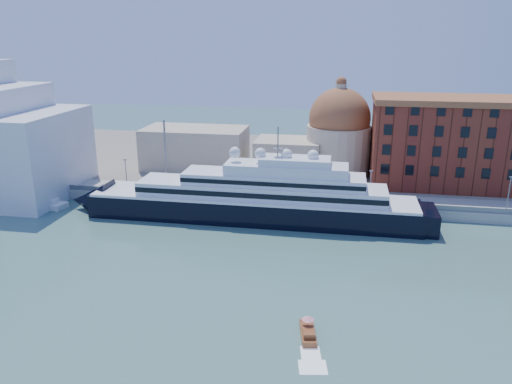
# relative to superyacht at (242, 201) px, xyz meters

# --- Properties ---
(ground) EXTENTS (400.00, 400.00, 0.00)m
(ground) POSITION_rel_superyacht_xyz_m (-1.36, -23.00, -4.34)
(ground) COLOR #365E58
(ground) RESTS_ON ground
(quay) EXTENTS (180.00, 10.00, 2.50)m
(quay) POSITION_rel_superyacht_xyz_m (-1.36, 11.00, -3.09)
(quay) COLOR gray
(quay) RESTS_ON ground
(land) EXTENTS (260.00, 72.00, 2.00)m
(land) POSITION_rel_superyacht_xyz_m (-1.36, 52.00, -3.34)
(land) COLOR slate
(land) RESTS_ON ground
(quay_fence) EXTENTS (180.00, 0.10, 1.20)m
(quay_fence) POSITION_rel_superyacht_xyz_m (-1.36, 6.50, -1.24)
(quay_fence) COLOR slate
(quay_fence) RESTS_ON quay
(superyacht) EXTENTS (84.21, 11.68, 25.17)m
(superyacht) POSITION_rel_superyacht_xyz_m (0.00, 0.00, 0.00)
(superyacht) COLOR black
(superyacht) RESTS_ON ground
(service_barge) EXTENTS (12.22, 5.93, 2.63)m
(service_barge) POSITION_rel_superyacht_xyz_m (-49.21, -0.52, -3.59)
(service_barge) COLOR white
(service_barge) RESTS_ON ground
(water_taxi) EXTENTS (2.97, 6.23, 2.84)m
(water_taxi) POSITION_rel_superyacht_xyz_m (18.46, -44.21, -3.66)
(water_taxi) COLOR brown
(water_taxi) RESTS_ON ground
(warehouse) EXTENTS (43.00, 19.00, 23.25)m
(warehouse) POSITION_rel_superyacht_xyz_m (50.64, 29.00, 9.45)
(warehouse) COLOR maroon
(warehouse) RESTS_ON land
(church) EXTENTS (66.00, 18.00, 25.50)m
(church) POSITION_rel_superyacht_xyz_m (5.03, 34.72, 6.56)
(church) COLOR beige
(church) RESTS_ON land
(lamp_posts) EXTENTS (120.80, 2.40, 18.00)m
(lamp_posts) POSITION_rel_superyacht_xyz_m (-14.03, 9.27, 5.50)
(lamp_posts) COLOR slate
(lamp_posts) RESTS_ON quay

